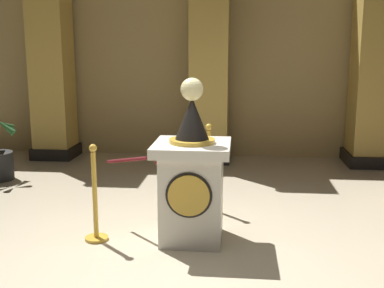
% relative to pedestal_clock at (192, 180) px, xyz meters
% --- Properties ---
extents(ground_plane, '(10.59, 10.59, 0.00)m').
position_rel_pedestal_clock_xyz_m(ground_plane, '(-0.06, -0.42, -0.64)').
color(ground_plane, beige).
extents(back_wall, '(10.59, 0.16, 3.43)m').
position_rel_pedestal_clock_xyz_m(back_wall, '(-0.06, 4.08, 1.07)').
color(back_wall, tan).
rests_on(back_wall, ground_plane).
extents(pedestal_clock, '(0.76, 0.76, 1.67)m').
position_rel_pedestal_clock_xyz_m(pedestal_clock, '(0.00, 0.00, 0.00)').
color(pedestal_clock, silver).
rests_on(pedestal_clock, ground_plane).
extents(stanchion_near, '(0.24, 0.24, 1.06)m').
position_rel_pedestal_clock_xyz_m(stanchion_near, '(0.10, 0.99, -0.27)').
color(stanchion_near, gold).
rests_on(stanchion_near, ground_plane).
extents(stanchion_far, '(0.24, 0.24, 1.01)m').
position_rel_pedestal_clock_xyz_m(stanchion_far, '(-0.98, -0.11, -0.29)').
color(stanchion_far, gold).
rests_on(stanchion_far, ground_plane).
extents(velvet_rope, '(1.12, 1.13, 0.22)m').
position_rel_pedestal_clock_xyz_m(velvet_rope, '(-0.44, 0.44, 0.14)').
color(velvet_rope, '#591419').
extents(column_left, '(0.75, 0.75, 3.29)m').
position_rel_pedestal_clock_xyz_m(column_left, '(-2.81, 3.57, 0.99)').
color(column_left, black).
rests_on(column_left, ground_plane).
extents(column_right, '(0.90, 0.90, 3.29)m').
position_rel_pedestal_clock_xyz_m(column_right, '(2.70, 3.57, 0.99)').
color(column_right, black).
rests_on(column_right, ground_plane).
extents(column_centre_rear, '(0.77, 0.77, 3.29)m').
position_rel_pedestal_clock_xyz_m(column_centre_rear, '(-0.06, 3.57, 0.99)').
color(column_centre_rear, black).
rests_on(column_centre_rear, ground_plane).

